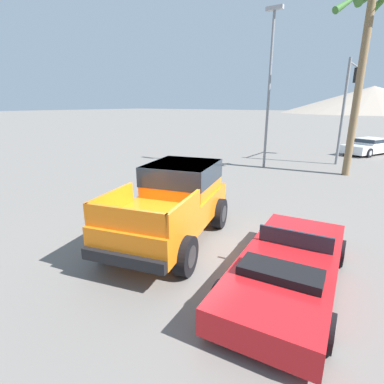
{
  "coord_description": "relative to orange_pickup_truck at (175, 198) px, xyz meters",
  "views": [
    {
      "loc": [
        4.35,
        -5.83,
        3.57
      ],
      "look_at": [
        -0.38,
        0.86,
        1.14
      ],
      "focal_mm": 28.0,
      "sensor_mm": 36.0,
      "label": 1
    }
  ],
  "objects": [
    {
      "name": "ground_plane",
      "position": [
        0.46,
        -0.17,
        -1.12
      ],
      "size": [
        320.0,
        320.0,
        0.0
      ],
      "primitive_type": "plane",
      "color": "slate"
    },
    {
      "name": "orange_pickup_truck",
      "position": [
        0.0,
        0.0,
        0.0
      ],
      "size": [
        3.1,
        5.02,
        1.98
      ],
      "rotation": [
        0.0,
        0.0,
        0.26
      ],
      "color": "orange",
      "rests_on": "ground_plane"
    },
    {
      "name": "red_convertible_car",
      "position": [
        3.32,
        -0.57,
        -0.7
      ],
      "size": [
        2.3,
        4.71,
        1.01
      ],
      "rotation": [
        0.0,
        0.0,
        0.11
      ],
      "color": "red",
      "rests_on": "ground_plane"
    },
    {
      "name": "parked_car_white",
      "position": [
        2.8,
        19.32,
        -0.52
      ],
      "size": [
        3.42,
        4.87,
        1.16
      ],
      "rotation": [
        0.0,
        0.0,
        2.72
      ],
      "color": "white",
      "rests_on": "ground_plane"
    },
    {
      "name": "traffic_light_main",
      "position": [
        1.62,
        15.05,
        3.07
      ],
      "size": [
        0.38,
        3.39,
        6.04
      ],
      "rotation": [
        0.0,
        0.0,
        1.57
      ],
      "color": "slate",
      "rests_on": "ground_plane"
    },
    {
      "name": "street_lamp_post",
      "position": [
        -1.68,
        10.46,
        3.83
      ],
      "size": [
        0.9,
        0.24,
        8.32
      ],
      "color": "slate",
      "rests_on": "ground_plane"
    },
    {
      "name": "palm_tree_tall",
      "position": [
        2.58,
        11.1,
        5.56
      ],
      "size": [
        3.08,
        2.79,
        8.97
      ],
      "color": "brown",
      "rests_on": "ground_plane"
    }
  ]
}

